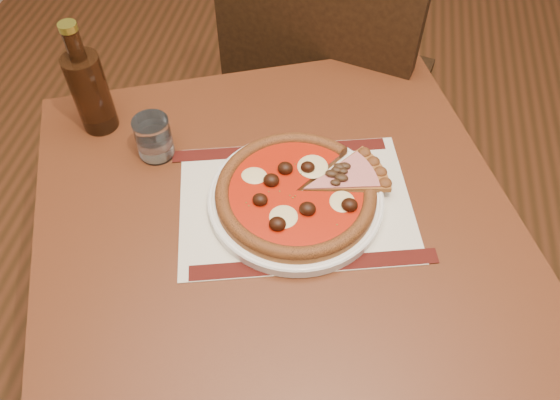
# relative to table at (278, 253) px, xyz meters

# --- Properties ---
(table) EXTENTS (1.05, 1.05, 0.75)m
(table) POSITION_rel_table_xyz_m (0.00, 0.00, 0.00)
(table) COLOR #5D2C16
(table) RESTS_ON ground
(chair_far) EXTENTS (0.55, 0.55, 0.97)m
(chair_far) POSITION_rel_table_xyz_m (0.02, 0.59, -0.10)
(chair_far) COLOR black
(chair_far) RESTS_ON ground
(placemat) EXTENTS (0.46, 0.38, 0.00)m
(placemat) POSITION_rel_table_xyz_m (0.02, 0.04, 0.10)
(placemat) COLOR silver
(placemat) RESTS_ON table
(plate) EXTENTS (0.30, 0.30, 0.02)m
(plate) POSITION_rel_table_xyz_m (0.02, 0.04, 0.11)
(plate) COLOR white
(plate) RESTS_ON placemat
(pizza) EXTENTS (0.27, 0.27, 0.04)m
(pizza) POSITION_rel_table_xyz_m (0.02, 0.04, 0.13)
(pizza) COLOR #9D5526
(pizza) RESTS_ON plate
(ham_slice) EXTENTS (0.15, 0.12, 0.02)m
(ham_slice) POSITION_rel_table_xyz_m (0.11, 0.11, 0.13)
(ham_slice) COLOR #9D5526
(ham_slice) RESTS_ON plate
(water_glass) EXTENTS (0.08, 0.08, 0.08)m
(water_glass) POSITION_rel_table_xyz_m (-0.25, 0.11, 0.14)
(water_glass) COLOR white
(water_glass) RESTS_ON table
(bottle) EXTENTS (0.07, 0.07, 0.22)m
(bottle) POSITION_rel_table_xyz_m (-0.38, 0.17, 0.19)
(bottle) COLOR #371D0D
(bottle) RESTS_ON table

